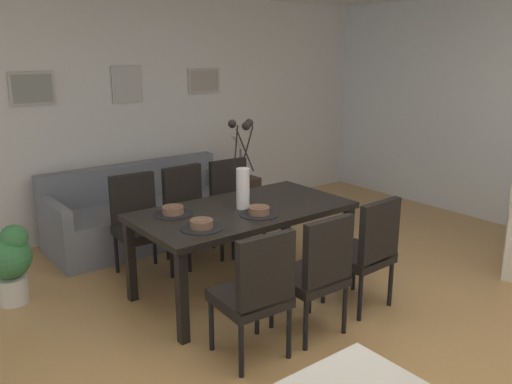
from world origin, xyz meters
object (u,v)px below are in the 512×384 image
at_px(framed_picture_center, 127,84).
at_px(potted_plant, 10,260).
at_px(bowl_near_right, 173,209).
at_px(table_lamp, 240,147).
at_px(framed_picture_left, 32,89).
at_px(framed_picture_right, 204,81).
at_px(dining_chair_near_left, 256,290).
at_px(side_table, 241,198).
at_px(dining_chair_far_right, 189,209).
at_px(dining_chair_mid_right, 234,201).
at_px(dining_chair_near_right, 139,220).
at_px(bowl_near_left, 202,223).
at_px(sofa, 145,215).
at_px(dining_chair_far_left, 316,270).
at_px(bowl_far_left, 259,210).
at_px(dining_table, 243,217).
at_px(centerpiece_vase, 243,175).
at_px(dining_chair_mid_left, 367,248).

xyz_separation_m(framed_picture_center, potted_plant, (-1.63, -1.16, -1.27)).
relative_size(bowl_near_right, table_lamp, 0.33).
xyz_separation_m(framed_picture_left, framed_picture_right, (1.99, 0.00, -0.00)).
height_order(dining_chair_near_left, potted_plant, dining_chair_near_left).
height_order(bowl_near_right, side_table, bowl_near_right).
distance_m(dining_chair_near_left, dining_chair_far_right, 1.89).
relative_size(dining_chair_far_right, dining_chair_mid_right, 1.00).
distance_m(dining_chair_near_right, bowl_near_left, 1.13).
relative_size(bowl_near_left, sofa, 0.08).
xyz_separation_m(dining_chair_far_left, potted_plant, (-1.60, 1.88, -0.14)).
bearing_deg(sofa, framed_picture_left, 151.70).
bearing_deg(dining_chair_mid_right, bowl_near_right, -148.55).
relative_size(bowl_far_left, sofa, 0.08).
relative_size(bowl_far_left, framed_picture_center, 0.43).
bearing_deg(framed_picture_center, dining_chair_far_left, -90.58).
relative_size(dining_chair_near_right, bowl_far_left, 5.41).
bearing_deg(dining_table, sofa, 93.50).
distance_m(dining_chair_near_right, framed_picture_left, 1.74).
distance_m(dining_table, dining_chair_far_left, 0.93).
distance_m(dining_table, side_table, 2.01).
bearing_deg(dining_chair_far_left, table_lamp, 64.95).
bearing_deg(centerpiece_vase, dining_chair_mid_right, 58.80).
distance_m(centerpiece_vase, framed_picture_center, 2.21).
distance_m(bowl_far_left, side_table, 2.21).
height_order(dining_chair_near_left, side_table, dining_chair_near_left).
relative_size(dining_chair_mid_right, bowl_far_left, 5.41).
relative_size(side_table, framed_picture_center, 1.32).
xyz_separation_m(dining_chair_near_left, centerpiece_vase, (0.56, 0.90, 0.51)).
height_order(dining_chair_far_right, framed_picture_left, framed_picture_left).
relative_size(bowl_near_right, framed_picture_left, 0.39).
distance_m(dining_chair_near_right, sofa, 0.90).
height_order(dining_chair_mid_left, bowl_near_left, dining_chair_mid_left).
relative_size(dining_chair_far_left, framed_picture_left, 2.11).
bearing_deg(framed_picture_left, dining_chair_near_left, -81.86).
relative_size(centerpiece_vase, sofa, 0.36).
distance_m(dining_chair_far_left, framed_picture_left, 3.39).
bearing_deg(side_table, bowl_near_left, -132.84).
distance_m(side_table, framed_picture_right, 1.48).
bearing_deg(framed_picture_right, dining_table, -115.07).
bearing_deg(dining_chair_near_left, framed_picture_left, 98.14).
relative_size(sofa, framed_picture_right, 4.69).
bearing_deg(bowl_far_left, dining_chair_near_left, -129.28).
xyz_separation_m(dining_chair_near_right, dining_chair_far_right, (0.54, 0.01, 0.00)).
relative_size(table_lamp, potted_plant, 0.76).
bearing_deg(bowl_near_left, dining_table, 21.67).
distance_m(table_lamp, framed_picture_right, 0.92).
xyz_separation_m(dining_chair_near_left, framed_picture_left, (-0.43, 3.03, 1.13)).
xyz_separation_m(dining_table, dining_chair_near_left, (-0.56, -0.90, -0.15)).
height_order(dining_chair_mid_right, bowl_near_left, dining_chair_mid_right).
xyz_separation_m(dining_chair_near_right, bowl_far_left, (0.53, -1.10, 0.27)).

